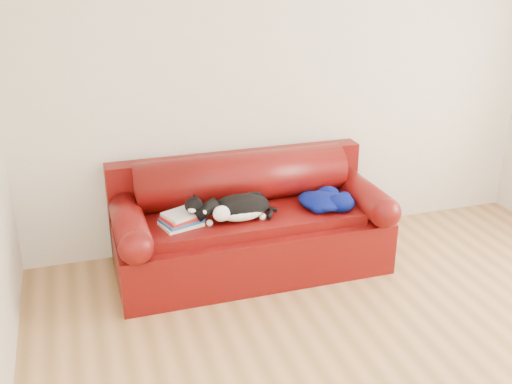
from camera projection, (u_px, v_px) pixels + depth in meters
ground at (401, 370)px, 3.65m from camera, size 4.50×4.50×0.00m
room_shell at (451, 100)px, 3.06m from camera, size 4.52×4.02×2.61m
sofa_base at (251, 241)px, 4.74m from camera, size 2.10×0.90×0.50m
sofa_back at (242, 194)px, 4.83m from camera, size 2.10×1.01×0.88m
book_stack at (182, 219)px, 4.37m from camera, size 0.33×0.29×0.10m
cat at (240, 208)px, 4.45m from camera, size 0.67×0.38×0.24m
blanket at (325, 200)px, 4.68m from camera, size 0.47×0.48×0.14m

